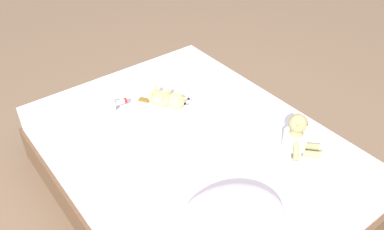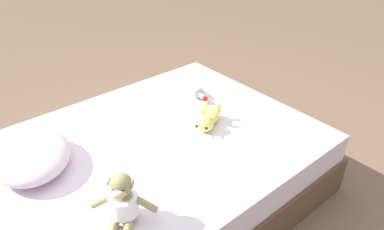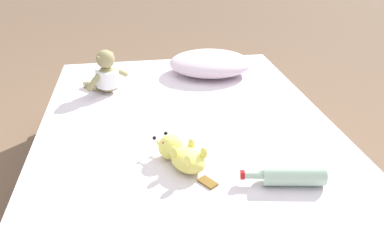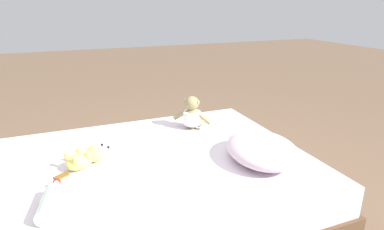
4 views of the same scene
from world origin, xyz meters
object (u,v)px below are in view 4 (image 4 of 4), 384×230
at_px(bed, 152,192).
at_px(pillow, 262,149).
at_px(plush_monkey, 193,115).
at_px(glass_bottle, 50,203).
at_px(plush_yellow_creature, 86,157).

height_order(bed, pillow, pillow).
relative_size(plush_monkey, glass_bottle, 0.86).
relative_size(bed, plush_yellow_creature, 5.86).
height_order(plush_monkey, plush_yellow_creature, plush_monkey).
bearing_deg(glass_bottle, pillow, 93.42).
distance_m(bed, plush_yellow_creature, 0.43).
height_order(plush_yellow_creature, glass_bottle, plush_yellow_creature).
bearing_deg(pillow, plush_yellow_creature, -108.23).
height_order(bed, plush_yellow_creature, plush_yellow_creature).
bearing_deg(glass_bottle, plush_yellow_creature, 153.72).
bearing_deg(plush_monkey, glass_bottle, -54.12).
bearing_deg(pillow, bed, -111.77).
bearing_deg(bed, plush_yellow_creature, -101.87).
bearing_deg(plush_monkey, pillow, 15.77).
bearing_deg(bed, glass_bottle, -60.36).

